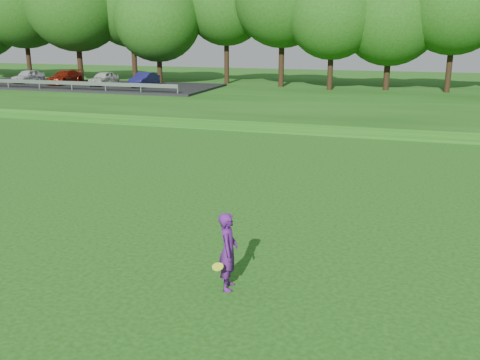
% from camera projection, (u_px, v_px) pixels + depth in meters
% --- Properties ---
extents(ground, '(140.00, 140.00, 0.00)m').
position_uv_depth(ground, '(187.00, 304.00, 10.99)').
color(ground, '#1B480E').
rests_on(ground, ground).
extents(berm, '(130.00, 30.00, 0.60)m').
position_uv_depth(berm, '(356.00, 98.00, 42.13)').
color(berm, '#1B480E').
rests_on(berm, ground).
extents(walking_path, '(130.00, 1.60, 0.04)m').
position_uv_depth(walking_path, '(330.00, 133.00, 29.35)').
color(walking_path, gray).
rests_on(walking_path, ground).
extents(parking_lot, '(24.00, 9.00, 1.38)m').
position_uv_depth(parking_lot, '(82.00, 82.00, 47.84)').
color(parking_lot, black).
rests_on(parking_lot, berm).
extents(woman, '(0.54, 1.00, 1.73)m').
position_uv_depth(woman, '(228.00, 251.00, 11.44)').
color(woman, '#51186E').
rests_on(woman, ground).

